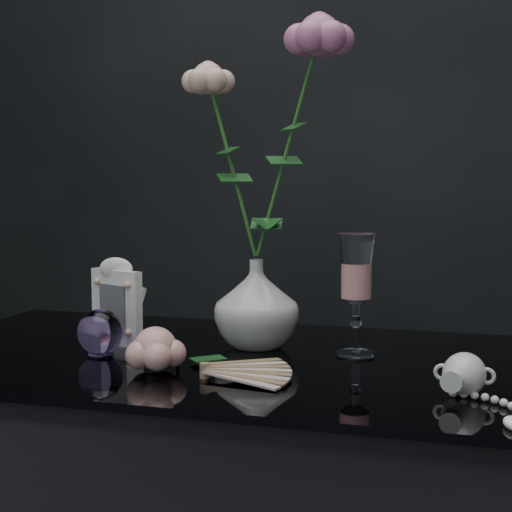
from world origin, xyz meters
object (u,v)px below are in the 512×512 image
(vase, at_px, (256,304))
(picture_frame, at_px, (117,301))
(wine_glass, at_px, (356,295))
(paperweight, at_px, (100,332))
(loose_rose, at_px, (155,349))
(pearl_jar, at_px, (464,372))

(vase, xyz_separation_m, picture_frame, (-0.23, -0.05, 0.00))
(picture_frame, bearing_deg, wine_glass, 25.48)
(paperweight, bearing_deg, loose_rose, -30.33)
(loose_rose, bearing_deg, vase, 52.35)
(picture_frame, distance_m, loose_rose, 0.21)
(picture_frame, xyz_separation_m, loose_rose, (0.14, -0.15, -0.04))
(wine_glass, xyz_separation_m, pearl_jar, (0.17, -0.18, -0.07))
(vase, distance_m, picture_frame, 0.24)
(wine_glass, height_order, paperweight, wine_glass)
(wine_glass, bearing_deg, vase, 175.55)
(vase, height_order, loose_rose, vase)
(pearl_jar, bearing_deg, wine_glass, 138.70)
(wine_glass, relative_size, picture_frame, 1.31)
(pearl_jar, bearing_deg, loose_rose, -174.50)
(loose_rose, relative_size, pearl_jar, 0.95)
(paperweight, bearing_deg, wine_glass, 15.54)
(vase, relative_size, picture_frame, 0.99)
(vase, height_order, pearl_jar, vase)
(paperweight, relative_size, pearl_jar, 0.36)
(vase, distance_m, loose_rose, 0.22)
(vase, xyz_separation_m, loose_rose, (-0.10, -0.20, -0.04))
(vase, xyz_separation_m, wine_glass, (0.17, -0.01, 0.02))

